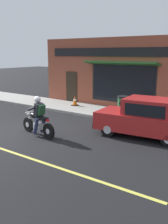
# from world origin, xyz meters

# --- Properties ---
(ground_plane) EXTENTS (80.00, 80.00, 0.00)m
(ground_plane) POSITION_xyz_m (0.00, 0.00, 0.00)
(ground_plane) COLOR black
(sidewalk_curb) EXTENTS (2.60, 22.00, 0.14)m
(sidewalk_curb) POSITION_xyz_m (5.08, 3.00, 0.07)
(sidewalk_curb) COLOR #9E9B93
(sidewalk_curb) RESTS_ON ground
(storefront_building) EXTENTS (1.25, 9.32, 4.20)m
(storefront_building) POSITION_xyz_m (6.61, -0.28, 2.11)
(storefront_building) COLOR brown
(storefront_building) RESTS_ON ground
(motorcycle_with_rider) EXTENTS (0.64, 2.01, 1.62)m
(motorcycle_with_rider) POSITION_xyz_m (0.10, -0.92, 0.68)
(motorcycle_with_rider) COLOR black
(motorcycle_with_rider) RESTS_ON ground
(car_hatchback) EXTENTS (1.99, 3.92, 1.57)m
(car_hatchback) POSITION_xyz_m (2.46, -4.51, 0.77)
(car_hatchback) COLOR black
(car_hatchback) RESTS_ON ground
(trash_bin) EXTENTS (0.56, 0.56, 0.98)m
(trash_bin) POSITION_xyz_m (4.89, -2.24, 0.64)
(trash_bin) COLOR #23512D
(trash_bin) RESTS_ON sidewalk_curb
(traffic_cone) EXTENTS (0.36, 0.36, 0.60)m
(traffic_cone) POSITION_xyz_m (5.33, 1.26, 0.43)
(traffic_cone) COLOR black
(traffic_cone) RESTS_ON sidewalk_curb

